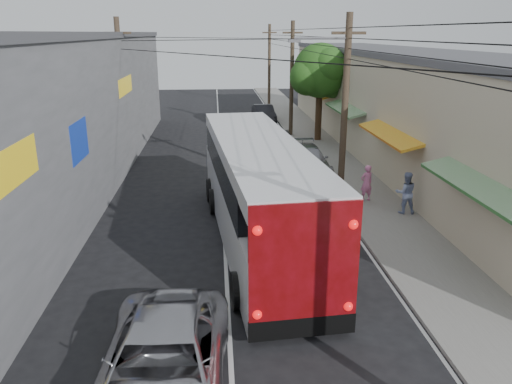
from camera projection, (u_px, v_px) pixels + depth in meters
sidewalk at (333, 162)px, 28.92m from camera, size 3.00×80.00×0.12m
building_right at (401, 103)px, 30.22m from camera, size 7.09×40.00×6.25m
building_left at (49, 108)px, 24.77m from camera, size 7.20×36.00×7.25m
utility_poles at (275, 91)px, 27.73m from camera, size 11.80×45.28×8.00m
street_tree at (321, 72)px, 33.25m from camera, size 4.40×4.00×6.60m
coach_bus at (257, 190)px, 17.61m from camera, size 3.83×13.00×3.70m
jeepney at (163, 367)px, 10.06m from camera, size 2.81×5.72×1.56m
parked_suv at (306, 160)px, 26.48m from camera, size 2.19×5.16×1.49m
parked_car_mid at (281, 142)px, 30.96m from camera, size 1.97×4.33×1.44m
parked_car_far at (264, 114)px, 41.77m from camera, size 1.82×4.45×1.44m
pedestrian_near at (366, 183)px, 21.84m from camera, size 0.68×0.54×1.62m
pedestrian_far at (406, 193)px, 20.32m from camera, size 0.92×0.75×1.74m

